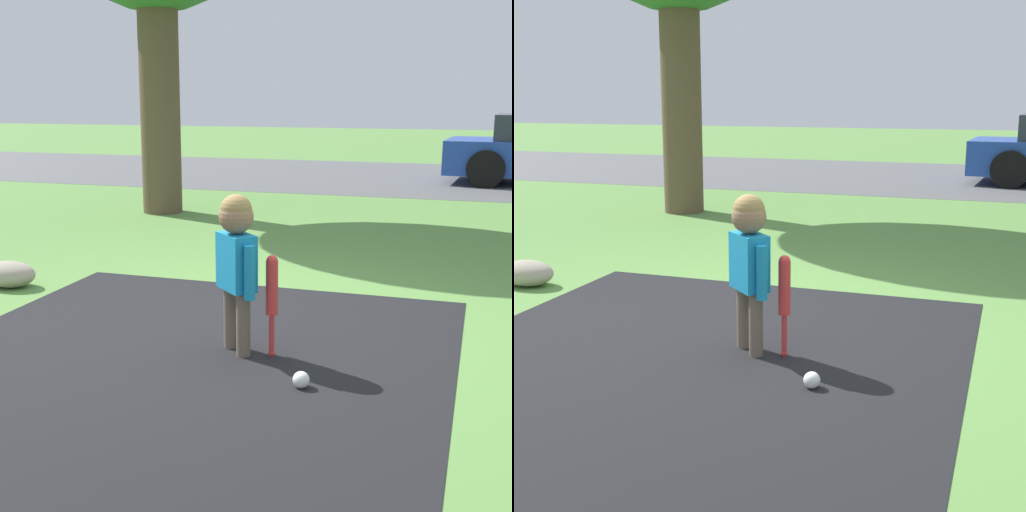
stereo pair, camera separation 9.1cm
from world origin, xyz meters
TOP-DOWN VIEW (x-y plane):
  - ground_plane at (0.00, 0.00)m, footprint 60.00×60.00m
  - driveway_strip at (-0.11, -2.50)m, footprint 3.30×7.00m
  - street_strip at (0.00, 9.74)m, footprint 40.00×6.00m
  - child at (0.17, -0.57)m, footprint 0.32×0.31m
  - baseball_bat at (0.41, -0.58)m, footprint 0.08×0.08m
  - sports_ball at (0.71, -1.01)m, footprint 0.10×0.10m
  - edging_rock at (-2.22, 0.32)m, footprint 0.48×0.34m

SIDE VIEW (x-z plane):
  - ground_plane at x=0.00m, z-range 0.00..0.00m
  - street_strip at x=0.00m, z-range 0.00..0.01m
  - driveway_strip at x=-0.11m, z-range 0.00..0.01m
  - sports_ball at x=0.71m, z-range 0.00..0.10m
  - edging_rock at x=-2.22m, z-range 0.00..0.22m
  - baseball_bat at x=0.41m, z-range 0.10..0.75m
  - child at x=0.17m, z-range 0.15..1.17m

